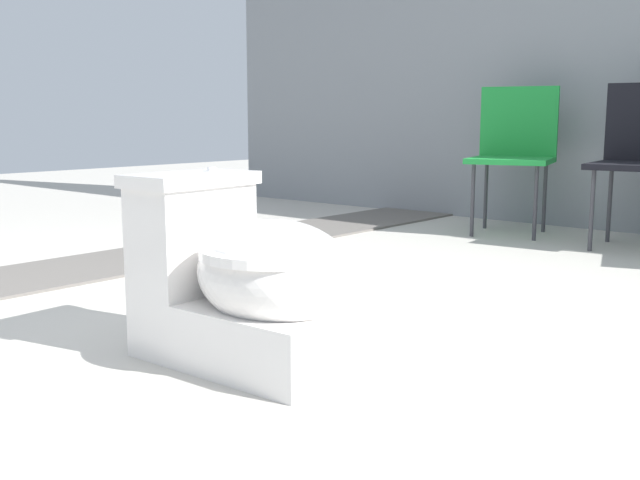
{
  "coord_description": "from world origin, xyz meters",
  "views": [
    {
      "loc": [
        1.61,
        -1.3,
        0.66
      ],
      "look_at": [
        0.18,
        0.35,
        0.3
      ],
      "focal_mm": 42.0,
      "sensor_mm": 36.0,
      "label": 1
    }
  ],
  "objects": [
    {
      "name": "toilet",
      "position": [
        0.18,
        0.05,
        0.22
      ],
      "size": [
        0.65,
        0.41,
        0.52
      ],
      "rotation": [
        0.0,
        0.0,
        0.05
      ],
      "color": "white",
      "rests_on": "ground"
    },
    {
      "name": "gravel_strip",
      "position": [
        -1.29,
        0.5,
        0.01
      ],
      "size": [
        0.56,
        8.0,
        0.01
      ],
      "primitive_type": "cube",
      "color": "#605B56",
      "rests_on": "ground"
    },
    {
      "name": "folding_chair_left",
      "position": [
        -0.37,
        2.68,
        0.51
      ],
      "size": [
        0.55,
        0.55,
        0.83
      ],
      "rotation": [
        0.0,
        0.0,
        -1.28
      ],
      "color": "#1E8C38",
      "rests_on": "ground"
    },
    {
      "name": "ground_plane",
      "position": [
        0.0,
        0.0,
        0.0
      ],
      "size": [
        14.0,
        14.0,
        0.0
      ],
      "primitive_type": "plane",
      "color": "#B7B2A8"
    }
  ]
}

